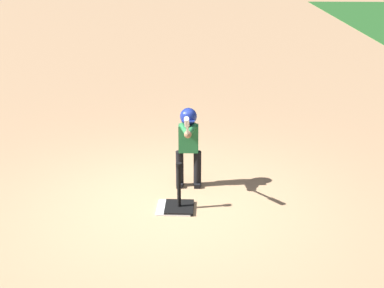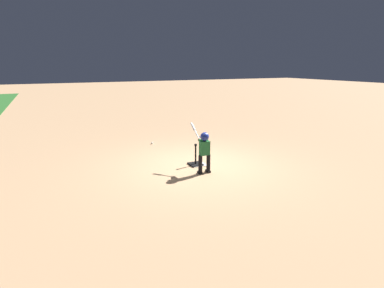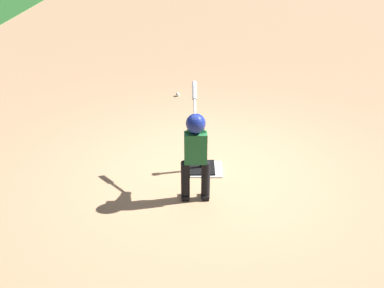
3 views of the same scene
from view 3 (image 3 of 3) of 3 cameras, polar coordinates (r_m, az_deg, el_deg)
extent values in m
plane|color=tan|center=(6.20, 1.99, -3.56)|extent=(90.00, 90.00, 0.00)
cube|color=white|center=(6.24, 1.81, -3.22)|extent=(0.44, 0.44, 0.02)
cube|color=black|center=(6.24, 1.21, -3.08)|extent=(0.41, 0.37, 0.04)
cylinder|color=black|center=(6.10, 1.23, -0.69)|extent=(0.05, 0.05, 0.55)
cylinder|color=black|center=(5.97, 1.26, 1.86)|extent=(0.08, 0.08, 0.05)
cylinder|color=black|center=(5.50, -0.85, -4.69)|extent=(0.11, 0.11, 0.52)
cube|color=black|center=(5.64, -0.83, -6.56)|extent=(0.18, 0.09, 0.06)
cylinder|color=black|center=(5.50, 1.74, -4.66)|extent=(0.11, 0.11, 0.52)
cube|color=black|center=(5.64, 1.70, -6.54)|extent=(0.18, 0.09, 0.06)
cube|color=#236B38|center=(5.28, 0.46, -0.51)|extent=(0.15, 0.27, 0.38)
sphere|color=#936B4C|center=(5.15, 0.48, 2.50)|extent=(0.20, 0.20, 0.20)
sphere|color=navy|center=(5.14, 0.48, 2.63)|extent=(0.23, 0.23, 0.23)
cube|color=navy|center=(5.24, 0.45, 2.77)|extent=(0.12, 0.17, 0.01)
cylinder|color=#236B38|center=(5.33, -0.03, 1.86)|extent=(0.32, 0.16, 0.11)
cylinder|color=#236B38|center=(5.33, 0.90, 1.87)|extent=(0.32, 0.17, 0.11)
sphere|color=#936B4C|center=(5.47, 0.40, 2.34)|extent=(0.10, 0.10, 0.10)
cylinder|color=silver|center=(5.62, 0.35, 5.10)|extent=(0.52, 0.04, 0.39)
cylinder|color=silver|center=(5.73, 0.32, 6.79)|extent=(0.25, 0.07, 0.20)
cylinder|color=black|center=(5.46, 0.40, 2.16)|extent=(0.04, 0.05, 0.05)
sphere|color=white|center=(8.83, -1.82, 6.32)|extent=(0.07, 0.07, 0.07)
camera|label=1|loc=(11.57, -1.54, 27.01)|focal=50.00mm
camera|label=2|loc=(4.14, -116.30, -16.71)|focal=28.00mm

